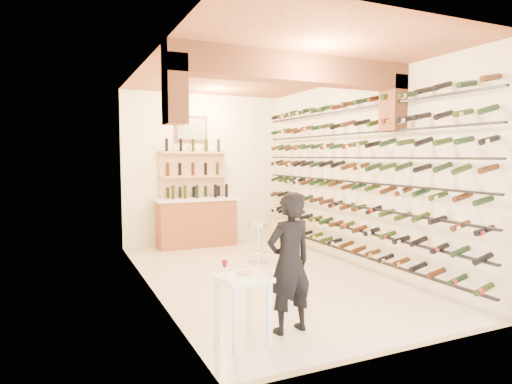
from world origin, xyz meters
TOP-DOWN VIEW (x-y plane):
  - ground at (0.00, 0.00)m, footprint 6.00×6.00m
  - room_shell at (0.00, -0.26)m, footprint 3.52×6.02m
  - wine_rack at (1.53, 0.00)m, footprint 0.32×5.70m
  - back_counter at (-0.30, 2.65)m, footprint 1.70×0.62m
  - back_shelving at (-0.30, 2.89)m, footprint 1.40×0.31m
  - tasting_table at (-1.28, -2.20)m, footprint 0.54×0.54m
  - white_stool at (-0.34, -1.36)m, footprint 0.39×0.39m
  - person at (-0.71, -2.12)m, footprint 0.59×0.43m
  - chrome_barstool at (0.25, 0.75)m, footprint 0.38×0.38m
  - crate_lower at (1.40, 2.09)m, footprint 0.54×0.46m
  - crate_upper at (1.40, 2.09)m, footprint 0.53×0.45m

SIDE VIEW (x-z plane):
  - ground at x=0.00m, z-range 0.00..0.00m
  - crate_lower at x=1.40m, z-range 0.00..0.28m
  - white_stool at x=-0.34m, z-range 0.00..0.42m
  - crate_upper at x=1.40m, z-range 0.28..0.54m
  - chrome_barstool at x=0.25m, z-range 0.06..0.79m
  - back_counter at x=-0.30m, z-range -0.11..1.18m
  - tasting_table at x=-1.28m, z-range 0.15..0.99m
  - person at x=-0.71m, z-range 0.00..1.50m
  - back_shelving at x=-0.30m, z-range -0.19..2.53m
  - wine_rack at x=1.53m, z-range 0.27..2.83m
  - room_shell at x=0.00m, z-range 0.65..3.86m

